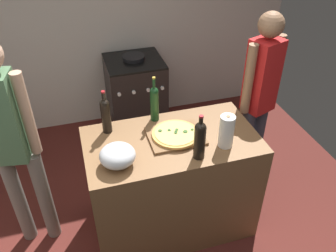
{
  "coord_description": "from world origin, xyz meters",
  "views": [
    {
      "loc": [
        -0.39,
        -1.3,
        2.5
      ],
      "look_at": [
        0.23,
        0.75,
        0.97
      ],
      "focal_mm": 37.6,
      "sensor_mm": 36.0,
      "label": 1
    }
  ],
  "objects_px": {
    "paper_towel_roll": "(227,131)",
    "person_in_stripes": "(13,141)",
    "pizza": "(175,134)",
    "person_in_red": "(259,94)",
    "wine_bottle_clear": "(106,114)",
    "stove": "(136,96)",
    "mixing_bowl": "(118,156)",
    "wine_bottle_amber": "(200,139)",
    "wine_bottle_dark": "(154,102)"
  },
  "relations": [
    {
      "from": "paper_towel_roll",
      "to": "person_in_stripes",
      "type": "bearing_deg",
      "value": 165.75
    },
    {
      "from": "pizza",
      "to": "paper_towel_roll",
      "type": "height_order",
      "value": "paper_towel_roll"
    },
    {
      "from": "person_in_red",
      "to": "wine_bottle_clear",
      "type": "bearing_deg",
      "value": -176.74
    },
    {
      "from": "stove",
      "to": "person_in_red",
      "type": "height_order",
      "value": "person_in_red"
    },
    {
      "from": "pizza",
      "to": "paper_towel_roll",
      "type": "xyz_separation_m",
      "value": [
        0.31,
        -0.19,
        0.09
      ]
    },
    {
      "from": "pizza",
      "to": "mixing_bowl",
      "type": "distance_m",
      "value": 0.49
    },
    {
      "from": "wine_bottle_clear",
      "to": "stove",
      "type": "height_order",
      "value": "wine_bottle_clear"
    },
    {
      "from": "pizza",
      "to": "wine_bottle_clear",
      "type": "relative_size",
      "value": 1.01
    },
    {
      "from": "mixing_bowl",
      "to": "wine_bottle_clear",
      "type": "distance_m",
      "value": 0.4
    },
    {
      "from": "pizza",
      "to": "wine_bottle_amber",
      "type": "distance_m",
      "value": 0.3
    },
    {
      "from": "wine_bottle_amber",
      "to": "wine_bottle_clear",
      "type": "xyz_separation_m",
      "value": [
        -0.55,
        0.48,
        -0.0
      ]
    },
    {
      "from": "mixing_bowl",
      "to": "wine_bottle_dark",
      "type": "xyz_separation_m",
      "value": [
        0.37,
        0.44,
        0.08
      ]
    },
    {
      "from": "wine_bottle_clear",
      "to": "person_in_red",
      "type": "bearing_deg",
      "value": 3.26
    },
    {
      "from": "wine_bottle_amber",
      "to": "wine_bottle_clear",
      "type": "distance_m",
      "value": 0.73
    },
    {
      "from": "wine_bottle_dark",
      "to": "person_in_stripes",
      "type": "xyz_separation_m",
      "value": [
        -1.04,
        -0.1,
        -0.07
      ]
    },
    {
      "from": "mixing_bowl",
      "to": "person_in_stripes",
      "type": "bearing_deg",
      "value": 152.37
    },
    {
      "from": "stove",
      "to": "person_in_red",
      "type": "bearing_deg",
      "value": -53.32
    },
    {
      "from": "person_in_stripes",
      "to": "person_in_red",
      "type": "xyz_separation_m",
      "value": [
        1.96,
        0.12,
        -0.03
      ]
    },
    {
      "from": "pizza",
      "to": "person_in_red",
      "type": "height_order",
      "value": "person_in_red"
    },
    {
      "from": "wine_bottle_clear",
      "to": "person_in_stripes",
      "type": "distance_m",
      "value": 0.66
    },
    {
      "from": "wine_bottle_clear",
      "to": "pizza",
      "type": "bearing_deg",
      "value": -25.05
    },
    {
      "from": "mixing_bowl",
      "to": "wine_bottle_dark",
      "type": "relative_size",
      "value": 0.65
    },
    {
      "from": "pizza",
      "to": "wine_bottle_dark",
      "type": "xyz_separation_m",
      "value": [
        -0.09,
        0.27,
        0.13
      ]
    },
    {
      "from": "wine_bottle_clear",
      "to": "person_in_red",
      "type": "xyz_separation_m",
      "value": [
        1.31,
        0.07,
        -0.09
      ]
    },
    {
      "from": "wine_bottle_amber",
      "to": "paper_towel_roll",
      "type": "bearing_deg",
      "value": 16.19
    },
    {
      "from": "mixing_bowl",
      "to": "paper_towel_roll",
      "type": "xyz_separation_m",
      "value": [
        0.77,
        -0.02,
        0.05
      ]
    },
    {
      "from": "stove",
      "to": "person_in_red",
      "type": "xyz_separation_m",
      "value": [
        0.85,
        -1.14,
        0.53
      ]
    },
    {
      "from": "mixing_bowl",
      "to": "stove",
      "type": "relative_size",
      "value": 0.26
    },
    {
      "from": "wine_bottle_amber",
      "to": "mixing_bowl",
      "type": "bearing_deg",
      "value": 171.43
    },
    {
      "from": "mixing_bowl",
      "to": "wine_bottle_clear",
      "type": "height_order",
      "value": "wine_bottle_clear"
    },
    {
      "from": "wine_bottle_dark",
      "to": "wine_bottle_clear",
      "type": "xyz_separation_m",
      "value": [
        -0.38,
        -0.05,
        -0.0
      ]
    },
    {
      "from": "pizza",
      "to": "stove",
      "type": "height_order",
      "value": "pizza"
    },
    {
      "from": "paper_towel_roll",
      "to": "person_in_red",
      "type": "distance_m",
      "value": 0.72
    },
    {
      "from": "mixing_bowl",
      "to": "wine_bottle_dark",
      "type": "height_order",
      "value": "wine_bottle_dark"
    },
    {
      "from": "paper_towel_roll",
      "to": "person_in_red",
      "type": "bearing_deg",
      "value": 42.49
    },
    {
      "from": "paper_towel_roll",
      "to": "wine_bottle_clear",
      "type": "bearing_deg",
      "value": 152.25
    },
    {
      "from": "mixing_bowl",
      "to": "wine_bottle_amber",
      "type": "bearing_deg",
      "value": -8.57
    },
    {
      "from": "wine_bottle_amber",
      "to": "person_in_stripes",
      "type": "bearing_deg",
      "value": 160.41
    },
    {
      "from": "pizza",
      "to": "wine_bottle_amber",
      "type": "height_order",
      "value": "wine_bottle_amber"
    },
    {
      "from": "wine_bottle_dark",
      "to": "stove",
      "type": "bearing_deg",
      "value": 86.13
    },
    {
      "from": "stove",
      "to": "wine_bottle_amber",
      "type": "bearing_deg",
      "value": -86.87
    },
    {
      "from": "pizza",
      "to": "wine_bottle_dark",
      "type": "distance_m",
      "value": 0.31
    },
    {
      "from": "pizza",
      "to": "stove",
      "type": "distance_m",
      "value": 1.52
    },
    {
      "from": "stove",
      "to": "person_in_red",
      "type": "relative_size",
      "value": 0.56
    },
    {
      "from": "person_in_red",
      "to": "person_in_stripes",
      "type": "bearing_deg",
      "value": -176.49
    },
    {
      "from": "wine_bottle_dark",
      "to": "stove",
      "type": "height_order",
      "value": "wine_bottle_dark"
    },
    {
      "from": "mixing_bowl",
      "to": "wine_bottle_clear",
      "type": "xyz_separation_m",
      "value": [
        -0.01,
        0.39,
        0.08
      ]
    },
    {
      "from": "pizza",
      "to": "person_in_stripes",
      "type": "xyz_separation_m",
      "value": [
        -1.12,
        0.17,
        0.06
      ]
    },
    {
      "from": "paper_towel_roll",
      "to": "wine_bottle_clear",
      "type": "xyz_separation_m",
      "value": [
        -0.78,
        0.41,
        0.03
      ]
    },
    {
      "from": "mixing_bowl",
      "to": "pizza",
      "type": "bearing_deg",
      "value": 20.97
    }
  ]
}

